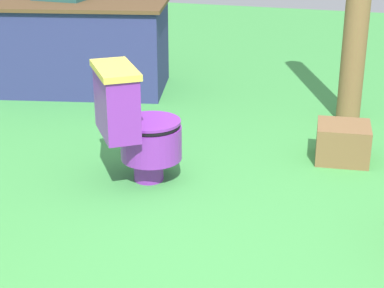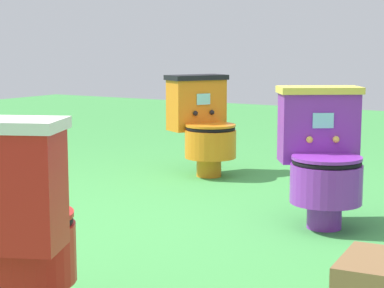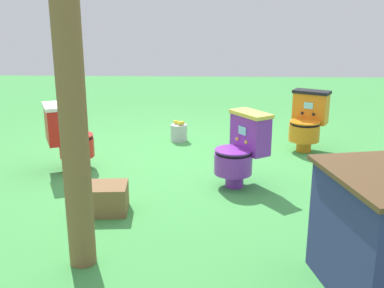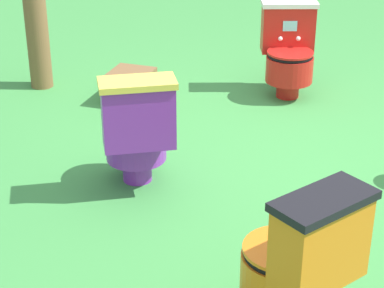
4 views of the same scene
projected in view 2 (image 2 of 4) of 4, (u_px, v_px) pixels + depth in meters
The scene contains 5 objects.
ground at pixel (139, 232), 3.47m from camera, with size 14.00×14.00×0.00m, color #429947.
toilet_red at pixel (10, 223), 2.23m from camera, with size 0.61×0.57×0.73m.
toilet_purple at pixel (323, 156), 3.57m from camera, with size 0.63×0.61×0.73m.
toilet_orange at pixel (204, 125), 4.95m from camera, with size 0.59×0.62×0.73m.
lemon_bucket at pixel (8, 194), 3.81m from camera, with size 0.22×0.22×0.28m.
Camera 2 is at (2.73, 1.98, 0.95)m, focal length 63.78 mm.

